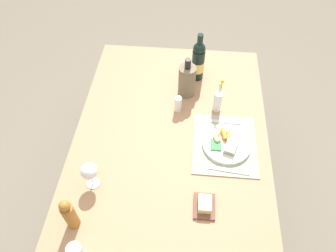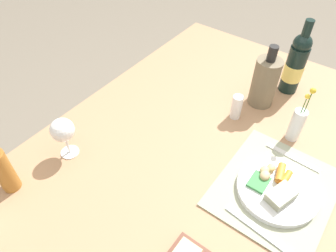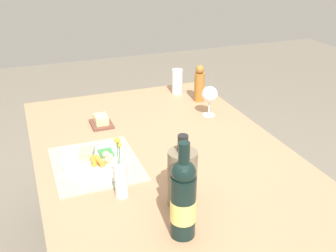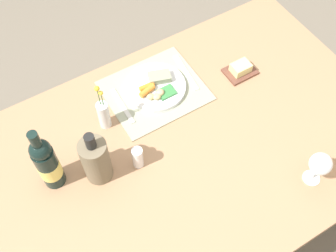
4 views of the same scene
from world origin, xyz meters
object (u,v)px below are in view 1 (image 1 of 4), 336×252
Objects in this scene: wine_glass at (89,172)px; wine_bottle at (198,61)px; pepper_mill at (69,214)px; knife at (224,122)px; dinner_plate at (226,144)px; salt_shaker at (178,104)px; dining_table at (170,148)px; cooler_bottle at (187,81)px; fork at (228,170)px; butter_dish at (205,205)px; flower_vase at (218,101)px.

wine_bottle is at bearing -30.79° from wine_glass.
knife is at bearing -46.40° from pepper_mill.
dinner_plate is 0.71m from wine_glass.
dinner_plate is 0.36m from salt_shaker.
cooler_bottle reaches higher than dining_table.
fork is 1.61× the size of butter_dish.
flower_vase is 0.62m from butter_dish.
cooler_bottle is (0.86, -0.46, 0.01)m from pepper_mill.
dining_table is 0.31m from dinner_plate.
flower_vase is at bearing -122.43° from cooler_bottle.
salt_shaker is 0.32m from wine_bottle.
knife is 0.73× the size of cooler_bottle.
fork is 0.42m from flower_vase.
cooler_bottle is (0.36, -0.07, 0.18)m from dining_table.
dinner_plate is (-0.01, -0.29, 0.09)m from dining_table.
wine_bottle reaches higher than knife.
dining_table is 0.34m from knife.
butter_dish is at bearing -164.61° from salt_shaker.
flower_vase reaches higher than fork.
wine_bottle reaches higher than wine_glass.
salt_shaker is 0.39× the size of cooler_bottle.
dining_table is 7.55× the size of fork.
salt_shaker is 0.64m from wine_glass.
fork is at bearing -175.28° from knife.
flower_vase is at bearing 24.32° from knife.
wine_glass is at bearing 147.34° from cooler_bottle.
salt_shaker is at bearing 49.24° from dinner_plate.
pepper_mill reaches higher than knife.
pepper_mill is 0.88× the size of flower_vase.
butter_dish is at bearing -175.97° from wine_bottle.
dinner_plate reaches higher than butter_dish.
dining_table is 6.06× the size of cooler_bottle.
flower_vase is at bearing 10.44° from dinner_plate.
salt_shaker is at bearing 164.05° from cooler_bottle.
pepper_mill is (-0.33, 0.69, 0.09)m from fork.
wine_bottle is (0.68, 0.18, 0.12)m from fork.
salt_shaker reaches higher than dinner_plate.
dinner_plate is at bearing -91.70° from dining_table.
cooler_bottle reaches higher than knife.
knife is 0.94m from pepper_mill.
pepper_mill is 0.21m from wine_glass.
cooler_bottle is at bearing 31.59° from dinner_plate.
cooler_bottle is at bearing -10.22° from dining_table.
fork is 1.09× the size of knife.
knife is 0.78m from wine_glass.
wine_glass reaches higher than fork.
salt_shaker is 0.65× the size of wine_glass.
salt_shaker is (0.22, -0.03, 0.12)m from dining_table.
dining_table is at bearing 169.78° from cooler_bottle.
dining_table is 0.41m from cooler_bottle.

